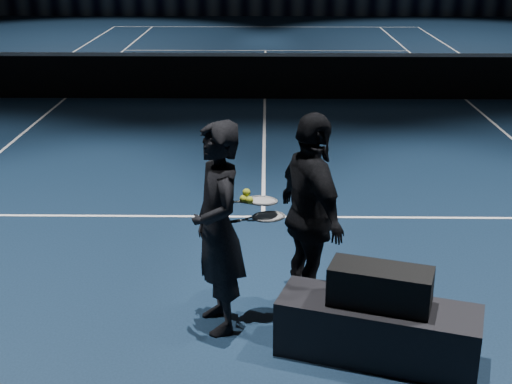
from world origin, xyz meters
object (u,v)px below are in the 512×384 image
(player_bench, at_px, (377,331))
(player_b, at_px, (312,216))
(racket_bag, at_px, (380,286))
(tennis_balls, at_px, (246,197))
(racket_lower, at_px, (268,217))
(racket_upper, at_px, (261,201))
(player_a, at_px, (218,229))

(player_bench, relative_size, player_b, 0.87)
(racket_bag, distance_m, tennis_balls, 1.31)
(racket_bag, height_order, tennis_balls, tennis_balls)
(player_b, bearing_deg, racket_lower, 89.14)
(racket_lower, distance_m, racket_upper, 0.15)
(player_bench, relative_size, tennis_balls, 13.16)
(racket_bag, distance_m, player_a, 1.40)
(player_bench, height_order, racket_bag, racket_bag)
(player_bench, xyz_separation_m, racket_lower, (-0.87, 0.63, 0.72))
(player_bench, distance_m, tennis_balls, 1.51)
(racket_bag, relative_size, racket_upper, 1.16)
(player_bench, distance_m, player_b, 1.14)
(racket_bag, bearing_deg, player_b, 140.78)
(racket_bag, xyz_separation_m, racket_upper, (-0.93, 0.65, 0.46))
(player_b, distance_m, racket_lower, 0.40)
(player_bench, xyz_separation_m, tennis_balls, (-1.06, 0.56, 0.92))
(racket_bag, distance_m, racket_lower, 1.12)
(racket_bag, distance_m, racket_upper, 1.23)
(player_a, bearing_deg, racket_lower, 91.12)
(player_bench, relative_size, player_a, 0.87)
(tennis_balls, bearing_deg, racket_lower, 19.32)
(player_a, relative_size, tennis_balls, 15.20)
(player_bench, bearing_deg, racket_lower, 162.14)
(player_a, distance_m, racket_upper, 0.44)
(racket_bag, bearing_deg, racket_upper, 163.13)
(player_bench, distance_m, racket_upper, 1.42)
(player_a, xyz_separation_m, racket_lower, (0.42, 0.16, 0.04))
(player_bench, height_order, racket_upper, racket_upper)
(player_bench, distance_m, racket_lower, 1.29)
(player_a, distance_m, tennis_balls, 0.35)
(racket_upper, bearing_deg, racket_bag, -59.56)
(player_bench, height_order, racket_lower, racket_lower)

